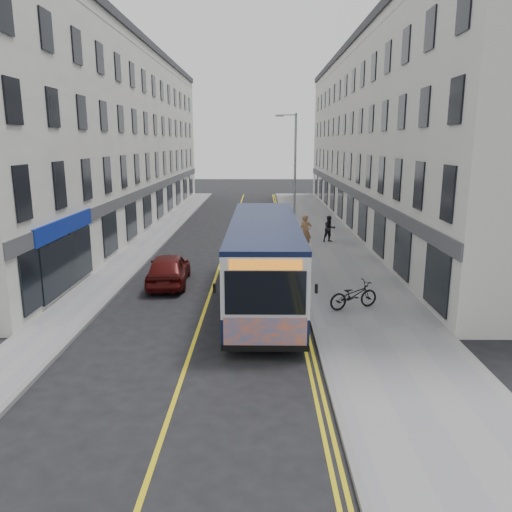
{
  "coord_description": "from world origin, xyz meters",
  "views": [
    {
      "loc": [
        2.16,
        -17.31,
        6.3
      ],
      "look_at": [
        1.94,
        3.18,
        1.6
      ],
      "focal_mm": 35.0,
      "sensor_mm": 36.0,
      "label": 1
    }
  ],
  "objects_px": {
    "city_bus": "(264,258)",
    "bicycle": "(353,295)",
    "streetlamp": "(294,174)",
    "pedestrian_near": "(305,232)",
    "pedestrian_far": "(329,229)",
    "car_white": "(269,219)",
    "car_maroon": "(169,269)"
  },
  "relations": [
    {
      "from": "city_bus",
      "to": "bicycle",
      "type": "xyz_separation_m",
      "value": [
        3.38,
        -1.18,
        -1.17
      ]
    },
    {
      "from": "streetlamp",
      "to": "bicycle",
      "type": "xyz_separation_m",
      "value": [
        1.49,
        -13.23,
        -3.74
      ]
    },
    {
      "from": "pedestrian_near",
      "to": "streetlamp",
      "type": "bearing_deg",
      "value": 100.96
    },
    {
      "from": "streetlamp",
      "to": "pedestrian_far",
      "type": "xyz_separation_m",
      "value": [
        2.3,
        -0.25,
        -3.43
      ]
    },
    {
      "from": "city_bus",
      "to": "pedestrian_near",
      "type": "bearing_deg",
      "value": 75.64
    },
    {
      "from": "pedestrian_near",
      "to": "car_white",
      "type": "xyz_separation_m",
      "value": [
        -2.01,
        8.23,
        -0.46
      ]
    },
    {
      "from": "bicycle",
      "to": "car_maroon",
      "type": "relative_size",
      "value": 0.47
    },
    {
      "from": "pedestrian_near",
      "to": "city_bus",
      "type": "bearing_deg",
      "value": -107.57
    },
    {
      "from": "bicycle",
      "to": "pedestrian_far",
      "type": "height_order",
      "value": "pedestrian_far"
    },
    {
      "from": "pedestrian_near",
      "to": "bicycle",
      "type": "bearing_deg",
      "value": -88.5
    },
    {
      "from": "city_bus",
      "to": "bicycle",
      "type": "distance_m",
      "value": 3.76
    },
    {
      "from": "car_maroon",
      "to": "city_bus",
      "type": "bearing_deg",
      "value": 147.28
    },
    {
      "from": "car_maroon",
      "to": "streetlamp",
      "type": "bearing_deg",
      "value": -125.98
    },
    {
      "from": "bicycle",
      "to": "pedestrian_near",
      "type": "xyz_separation_m",
      "value": [
        -0.9,
        10.87,
        0.48
      ]
    },
    {
      "from": "pedestrian_near",
      "to": "car_maroon",
      "type": "xyz_separation_m",
      "value": [
        -6.77,
        -7.29,
        -0.4
      ]
    },
    {
      "from": "car_white",
      "to": "bicycle",
      "type": "bearing_deg",
      "value": -82.62
    },
    {
      "from": "bicycle",
      "to": "pedestrian_far",
      "type": "xyz_separation_m",
      "value": [
        0.8,
        12.98,
        0.31
      ]
    },
    {
      "from": "pedestrian_far",
      "to": "pedestrian_near",
      "type": "bearing_deg",
      "value": -146.47
    },
    {
      "from": "pedestrian_near",
      "to": "pedestrian_far",
      "type": "xyz_separation_m",
      "value": [
        1.7,
        2.11,
        -0.18
      ]
    },
    {
      "from": "streetlamp",
      "to": "city_bus",
      "type": "relative_size",
      "value": 0.7
    },
    {
      "from": "pedestrian_far",
      "to": "car_maroon",
      "type": "height_order",
      "value": "pedestrian_far"
    },
    {
      "from": "pedestrian_far",
      "to": "car_maroon",
      "type": "relative_size",
      "value": 0.39
    },
    {
      "from": "city_bus",
      "to": "pedestrian_near",
      "type": "xyz_separation_m",
      "value": [
        2.48,
        9.69,
        -0.68
      ]
    },
    {
      "from": "streetlamp",
      "to": "car_white",
      "type": "height_order",
      "value": "streetlamp"
    },
    {
      "from": "pedestrian_near",
      "to": "car_maroon",
      "type": "relative_size",
      "value": 0.47
    },
    {
      "from": "streetlamp",
      "to": "pedestrian_near",
      "type": "relative_size",
      "value": 3.97
    },
    {
      "from": "city_bus",
      "to": "pedestrian_far",
      "type": "distance_m",
      "value": 12.55
    },
    {
      "from": "pedestrian_far",
      "to": "car_white",
      "type": "bearing_deg",
      "value": 103.69
    },
    {
      "from": "city_bus",
      "to": "car_maroon",
      "type": "height_order",
      "value": "city_bus"
    },
    {
      "from": "bicycle",
      "to": "pedestrian_near",
      "type": "height_order",
      "value": "pedestrian_near"
    },
    {
      "from": "bicycle",
      "to": "car_maroon",
      "type": "height_order",
      "value": "car_maroon"
    },
    {
      "from": "streetlamp",
      "to": "pedestrian_near",
      "type": "bearing_deg",
      "value": -75.82
    }
  ]
}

